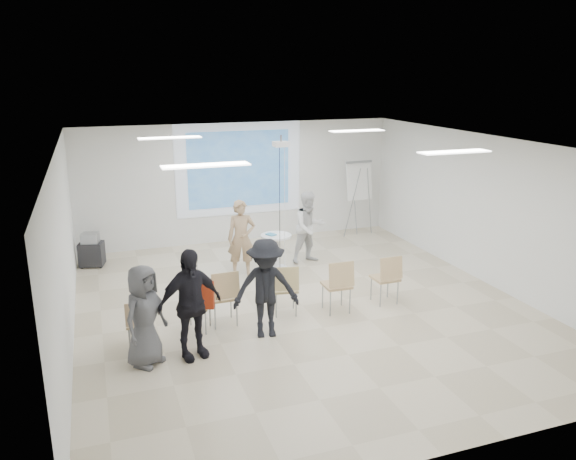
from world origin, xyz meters
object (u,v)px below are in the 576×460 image
object	(u,v)px
player_left	(241,233)
laptop	(222,294)
chair_right_far	(387,275)
flipchart_easel	(359,181)
pedestal_table	(276,250)
chair_center	(285,286)
player_right	(309,224)
chair_left_mid	(196,303)
chair_right_inner	(338,282)
audience_left	(190,296)
audience_mid	(266,282)
audience_outer	(144,310)
chair_far_left	(138,320)
av_cart	(91,251)
chair_left_inner	(224,293)

from	to	relation	value
player_left	laptop	xyz separation A→B (m)	(-0.93, -2.21, -0.39)
chair_right_far	flipchart_easel	size ratio (longest dim) A/B	0.48
pedestal_table	chair_center	xyz separation A→B (m)	(-0.58, -2.31, 0.10)
player_left	laptop	size ratio (longest dim) A/B	5.04
player_left	player_right	world-z (taller)	player_left
chair_left_mid	chair_right_inner	distance (m)	2.54
laptop	audience_left	xyz separation A→B (m)	(-0.71, -1.01, 0.45)
chair_left_mid	audience_mid	world-z (taller)	audience_mid
chair_right_inner	audience_left	size ratio (longest dim) A/B	0.51
chair_center	chair_right_far	world-z (taller)	chair_right_far
audience_left	audience_outer	world-z (taller)	audience_left
chair_right_far	audience_outer	bearing A→B (deg)	-170.59
audience_left	chair_center	bearing A→B (deg)	12.26
chair_far_left	audience_left	size ratio (longest dim) A/B	0.41
player_left	chair_right_inner	size ratio (longest dim) A/B	1.85
chair_far_left	chair_left_mid	bearing A→B (deg)	21.09
pedestal_table	player_left	distance (m)	0.92
player_right	chair_right_far	world-z (taller)	player_right
audience_mid	flipchart_easel	xyz separation A→B (m)	(4.03, 4.81, 0.53)
chair_far_left	audience_left	distance (m)	1.04
audience_left	chair_right_inner	bearing A→B (deg)	-0.35
audience_left	audience_mid	size ratio (longest dim) A/B	1.05
player_right	chair_right_far	distance (m)	2.79
player_left	audience_mid	xyz separation A→B (m)	(-0.36, -2.91, 0.01)
pedestal_table	av_cart	bearing A→B (deg)	157.06
audience_mid	flipchart_easel	world-z (taller)	flipchart_easel
pedestal_table	player_right	world-z (taller)	player_right
player_right	chair_far_left	distance (m)	5.06
player_left	chair_far_left	world-z (taller)	player_left
pedestal_table	audience_outer	xyz separation A→B (m)	(-3.10, -3.26, 0.41)
av_cart	audience_left	bearing A→B (deg)	-59.98
chair_right_inner	audience_outer	distance (m)	3.53
pedestal_table	player_left	world-z (taller)	player_left
pedestal_table	chair_center	bearing A→B (deg)	-104.22
player_right	audience_mid	distance (m)	3.82
chair_left_inner	av_cart	world-z (taller)	chair_left_inner
chair_far_left	audience_mid	xyz separation A→B (m)	(2.01, -0.23, 0.46)
chair_right_inner	audience_outer	size ratio (longest dim) A/B	0.58
player_right	chair_left_inner	world-z (taller)	player_right
pedestal_table	chair_left_mid	bearing A→B (deg)	-131.80
audience_mid	chair_right_far	bearing A→B (deg)	20.75
chair_far_left	audience_left	world-z (taller)	audience_left
audience_outer	laptop	bearing A→B (deg)	-8.10
chair_right_inner	laptop	distance (m)	2.07
player_left	audience_left	xyz separation A→B (m)	(-1.64, -3.21, 0.06)
pedestal_table	chair_left_inner	world-z (taller)	chair_left_inner
laptop	flipchart_easel	distance (m)	6.23
audience_left	laptop	bearing A→B (deg)	39.29
pedestal_table	player_left	size ratio (longest dim) A/B	0.48
player_right	chair_center	distance (m)	2.99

